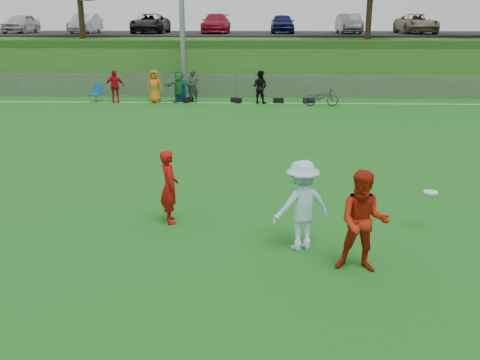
{
  "coord_description": "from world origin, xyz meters",
  "views": [
    {
      "loc": [
        1.33,
        -9.99,
        4.41
      ],
      "look_at": [
        0.95,
        0.5,
        1.17
      ],
      "focal_mm": 40.0,
      "sensor_mm": 36.0,
      "label": 1
    }
  ],
  "objects_px": {
    "bicycle": "(322,97)",
    "recycling_bin": "(180,93)",
    "player_blue": "(302,205)",
    "frisbee": "(431,192)",
    "player_red_center": "(363,222)",
    "player_red_left": "(169,187)"
  },
  "relations": [
    {
      "from": "frisbee",
      "to": "bicycle",
      "type": "xyz_separation_m",
      "value": [
        -0.49,
        16.36,
        -0.39
      ]
    },
    {
      "from": "player_red_center",
      "to": "player_blue",
      "type": "xyz_separation_m",
      "value": [
        -1.02,
        0.91,
        -0.04
      ]
    },
    {
      "from": "player_red_center",
      "to": "frisbee",
      "type": "distance_m",
      "value": 2.68
    },
    {
      "from": "frisbee",
      "to": "recycling_bin",
      "type": "xyz_separation_m",
      "value": [
        -7.86,
        17.63,
        -0.38
      ]
    },
    {
      "from": "bicycle",
      "to": "player_red_left",
      "type": "bearing_deg",
      "value": 162.03
    },
    {
      "from": "player_red_left",
      "to": "recycling_bin",
      "type": "xyz_separation_m",
      "value": [
        -2.26,
        17.41,
        -0.36
      ]
    },
    {
      "from": "player_red_center",
      "to": "bicycle",
      "type": "height_order",
      "value": "player_red_center"
    },
    {
      "from": "player_red_left",
      "to": "player_red_center",
      "type": "height_order",
      "value": "player_red_center"
    },
    {
      "from": "player_red_left",
      "to": "player_red_center",
      "type": "distance_m",
      "value": 4.41
    },
    {
      "from": "player_red_left",
      "to": "player_red_center",
      "type": "relative_size",
      "value": 0.88
    },
    {
      "from": "bicycle",
      "to": "recycling_bin",
      "type": "bearing_deg",
      "value": 79.76
    },
    {
      "from": "player_red_left",
      "to": "recycling_bin",
      "type": "relative_size",
      "value": 1.79
    },
    {
      "from": "player_red_left",
      "to": "frisbee",
      "type": "xyz_separation_m",
      "value": [
        5.59,
        -0.23,
        0.01
      ]
    },
    {
      "from": "player_blue",
      "to": "frisbee",
      "type": "distance_m",
      "value": 3.01
    },
    {
      "from": "player_red_center",
      "to": "player_red_left",
      "type": "bearing_deg",
      "value": 159.7
    },
    {
      "from": "frisbee",
      "to": "player_blue",
      "type": "bearing_deg",
      "value": -158.89
    },
    {
      "from": "frisbee",
      "to": "bicycle",
      "type": "height_order",
      "value": "bicycle"
    },
    {
      "from": "player_blue",
      "to": "bicycle",
      "type": "distance_m",
      "value": 17.6
    },
    {
      "from": "recycling_bin",
      "to": "bicycle",
      "type": "relative_size",
      "value": 0.54
    },
    {
      "from": "player_red_center",
      "to": "player_blue",
      "type": "height_order",
      "value": "player_red_center"
    },
    {
      "from": "recycling_bin",
      "to": "bicycle",
      "type": "distance_m",
      "value": 7.48
    },
    {
      "from": "player_blue",
      "to": "recycling_bin",
      "type": "distance_m",
      "value": 19.39
    }
  ]
}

